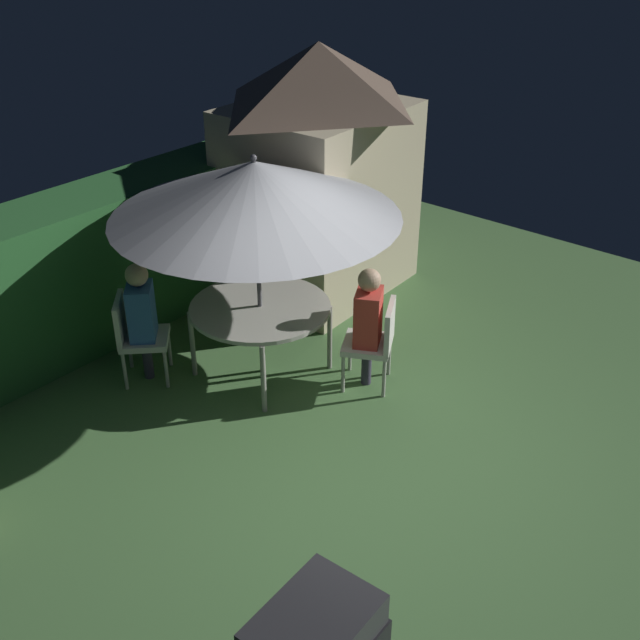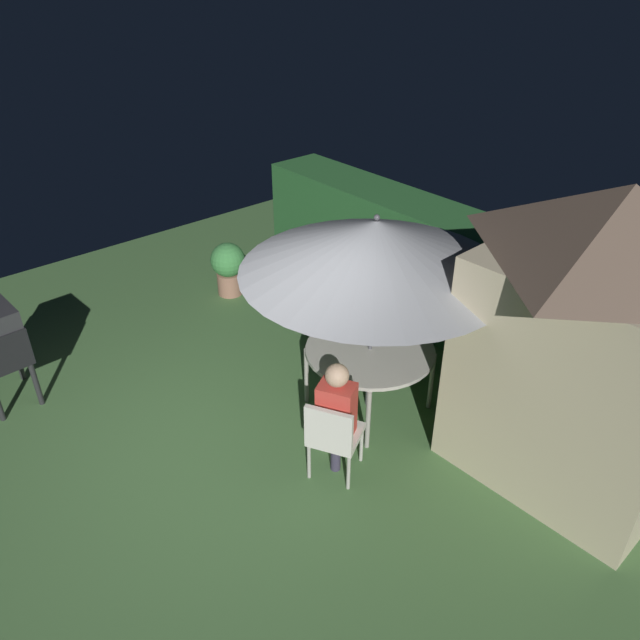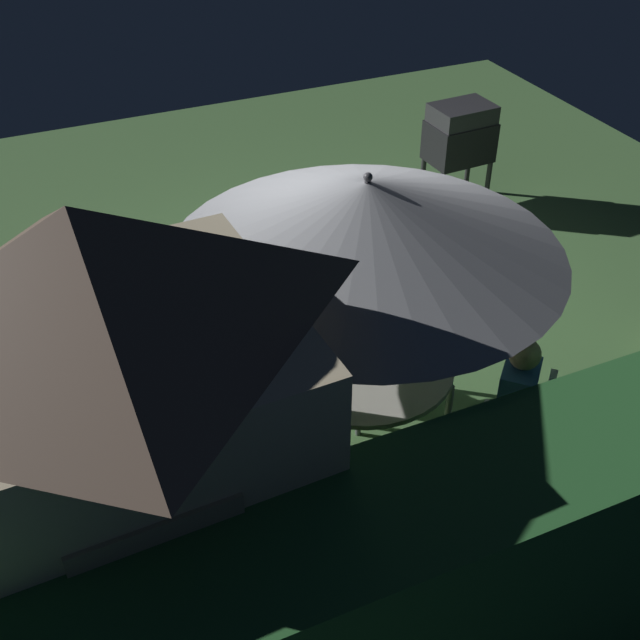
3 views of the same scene
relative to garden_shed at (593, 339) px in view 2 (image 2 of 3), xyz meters
The scene contains 10 objects.
ground_plane 3.68m from the garden_shed, 133.96° to the right, with size 11.00×11.00×0.00m, color #47703D.
hedge_backdrop 2.66m from the garden_shed, 155.37° to the left, with size 6.48×0.85×1.60m.
garden_shed is the anchor object (origin of this frame).
patio_table 2.21m from the garden_shed, 156.08° to the right, with size 1.39×1.39×0.76m.
patio_umbrella 2.13m from the garden_shed, 156.08° to the right, with size 2.69×2.69×2.28m.
chair_near_shed 2.48m from the garden_shed, 126.02° to the right, with size 0.63×0.63×0.90m.
chair_far_side 2.93m from the garden_shed, behind, with size 0.65×0.65×0.90m.
potted_plant_by_shed 5.22m from the garden_shed, behind, with size 0.50×0.50×0.80m.
person_in_red 2.36m from the garden_shed, 127.98° to the right, with size 0.41×0.37×1.26m.
person_in_blue 2.79m from the garden_shed, behind, with size 0.41×0.41×1.26m.
Camera 2 is at (4.16, -2.32, 4.42)m, focal length 34.14 mm.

